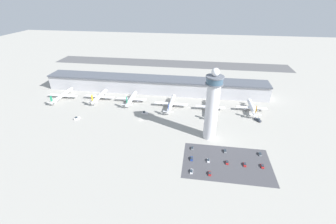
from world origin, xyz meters
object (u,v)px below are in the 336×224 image
object	(u,v)px
service_truck_catering	(145,113)
car_blue_compact	(210,173)
airplane_gate_foxtrot	(252,107)
service_truck_fuel	(258,120)
airplane_gate_alpha	(62,95)
car_grey_coupe	(192,171)
car_navy_sedan	(260,154)
control_tower	(212,106)
car_maroon_suv	(227,162)
car_white_wagon	(262,166)
car_yellow_taxi	(245,164)
airplane_gate_charlie	(131,99)
car_red_hatchback	(208,160)
car_green_van	(192,148)
airplane_gate_delta	(171,104)
car_silver_sedan	(225,151)
airplane_gate_echo	(210,107)
car_black_suv	(192,159)
service_truck_baggage	(77,118)
airplane_gate_bravo	(100,96)

from	to	relation	value
service_truck_catering	car_blue_compact	world-z (taller)	service_truck_catering
airplane_gate_foxtrot	service_truck_fuel	xyz separation A→B (m)	(2.69, -19.21, -3.55)
airplane_gate_alpha	car_grey_coupe	size ratio (longest dim) A/B	8.84
service_truck_catering	car_navy_sedan	distance (m)	115.01
control_tower	car_blue_compact	bearing A→B (deg)	-89.84
car_maroon_suv	car_navy_sedan	size ratio (longest dim) A/B	0.91
car_white_wagon	car_yellow_taxi	xyz separation A→B (m)	(-12.25, -0.14, 0.00)
airplane_gate_alpha	car_grey_coupe	xyz separation A→B (m)	(155.70, -99.01, -3.59)
airplane_gate_charlie	car_red_hatchback	world-z (taller)	airplane_gate_charlie
car_green_van	car_white_wagon	distance (m)	52.61
airplane_gate_alpha	airplane_gate_delta	size ratio (longest dim) A/B	1.03
car_red_hatchback	car_silver_sedan	bearing A→B (deg)	44.91
airplane_gate_echo	control_tower	bearing A→B (deg)	-92.18
airplane_gate_alpha	airplane_gate_delta	bearing A→B (deg)	-1.46
control_tower	car_black_suv	distance (m)	45.21
airplane_gate_foxtrot	car_yellow_taxi	bearing A→B (deg)	-102.57
airplane_gate_foxtrot	car_navy_sedan	size ratio (longest dim) A/B	7.31
airplane_gate_alpha	airplane_gate_echo	xyz separation A→B (m)	(170.03, -4.73, 0.32)
airplane_gate_echo	service_truck_baggage	xyz separation A→B (m)	(-130.15, -37.47, -3.58)
airplane_gate_echo	car_green_van	distance (m)	69.78
car_silver_sedan	airplane_gate_charlie	bearing A→B (deg)	142.64
airplane_gate_echo	car_red_hatchback	bearing A→B (deg)	-91.83
car_green_van	airplane_gate_alpha	bearing A→B (deg)	154.85
service_truck_fuel	car_blue_compact	size ratio (longest dim) A/B	1.81
car_red_hatchback	car_green_van	size ratio (longest dim) A/B	1.05
airplane_gate_alpha	car_maroon_suv	xyz separation A→B (m)	(181.06, -85.97, -3.53)
service_truck_catering	car_grey_coupe	world-z (taller)	service_truck_catering
car_blue_compact	car_white_wagon	world-z (taller)	car_blue_compact
airplane_gate_delta	car_maroon_suv	size ratio (longest dim) A/B	9.63
car_grey_coupe	airplane_gate_charlie	bearing A→B (deg)	125.91
airplane_gate_delta	airplane_gate_bravo	bearing A→B (deg)	175.74
airplane_gate_delta	airplane_gate_foxtrot	bearing A→B (deg)	1.98
service_truck_fuel	car_white_wagon	distance (m)	67.23
car_blue_compact	airplane_gate_bravo	bearing A→B (deg)	140.51
car_yellow_taxi	airplane_gate_delta	bearing A→B (deg)	128.17
airplane_gate_alpha	airplane_gate_foxtrot	distance (m)	212.72
service_truck_catering	control_tower	bearing A→B (deg)	-26.15
service_truck_catering	car_green_van	size ratio (longest dim) A/B	1.58
car_grey_coupe	car_yellow_taxi	xyz separation A→B (m)	(37.85, 12.77, 0.01)
airplane_gate_alpha	airplane_gate_delta	world-z (taller)	airplane_gate_delta
airplane_gate_delta	car_white_wagon	size ratio (longest dim) A/B	8.64
airplane_gate_foxtrot	service_truck_baggage	distance (m)	177.87
service_truck_catering	car_red_hatchback	distance (m)	90.20
airplane_gate_foxtrot	car_black_suv	distance (m)	102.93
service_truck_baggage	car_navy_sedan	distance (m)	169.73
car_red_hatchback	car_navy_sedan	bearing A→B (deg)	18.57
car_maroon_suv	car_black_suv	size ratio (longest dim) A/B	0.88
car_silver_sedan	car_yellow_taxi	distance (m)	18.80
service_truck_baggage	car_green_van	distance (m)	119.02
airplane_gate_bravo	service_truck_catering	size ratio (longest dim) A/B	5.38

